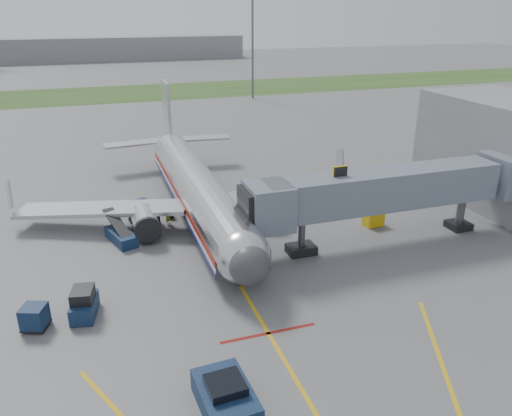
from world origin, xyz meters
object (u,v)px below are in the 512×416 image
object	(u,v)px
belt_loader	(121,236)
ramp_worker	(168,215)
baggage_tug	(84,304)
airliner	(197,188)
pushback_tug	(226,397)

from	to	relation	value
belt_loader	ramp_worker	world-z (taller)	belt_loader
ramp_worker	baggage_tug	bearing A→B (deg)	-179.27
baggage_tug	ramp_worker	distance (m)	14.51
baggage_tug	belt_loader	world-z (taller)	belt_loader
airliner	ramp_worker	size ratio (longest dim) A/B	20.92
baggage_tug	airliner	bearing A→B (deg)	53.15
baggage_tug	ramp_worker	xyz separation A→B (m)	(7.33, 12.53, 0.02)
baggage_tug	ramp_worker	world-z (taller)	baggage_tug
pushback_tug	belt_loader	size ratio (longest dim) A/B	0.88
baggage_tug	belt_loader	bearing A→B (deg)	73.46
pushback_tug	airliner	bearing A→B (deg)	80.62
pushback_tug	baggage_tug	bearing A→B (deg)	121.18
belt_loader	ramp_worker	size ratio (longest dim) A/B	2.72
pushback_tug	belt_loader	xyz separation A→B (m)	(-3.30, 20.65, -0.15)
pushback_tug	belt_loader	distance (m)	20.91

